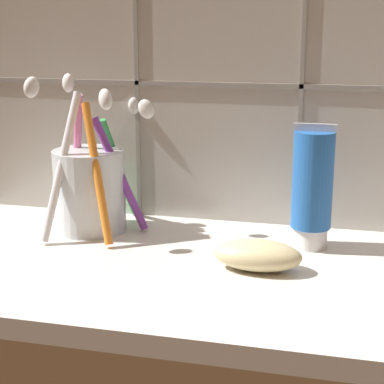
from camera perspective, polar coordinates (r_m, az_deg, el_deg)
The scene contains 5 objects.
sink_counter at distance 63.91cm, azimuth 6.25°, elevation -7.74°, with size 77.85×30.97×2.00cm, color silver.
tile_wall_backsplash at distance 74.68cm, azimuth 8.43°, elevation 13.83°, with size 87.85×1.72×48.60cm.
toothbrush_cup at distance 74.48cm, azimuth -9.02°, elevation 0.56°, with size 12.51×16.36×18.38cm.
toothpaste_tube at distance 68.70cm, azimuth 10.64°, elevation 0.39°, with size 4.49×4.28×13.38cm.
soap_bar at distance 63.51cm, azimuth 5.92°, elevation -5.46°, with size 8.67×4.69×2.98cm, color beige.
Camera 1 is at (7.24, -58.59, 25.48)cm, focal length 60.00 mm.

